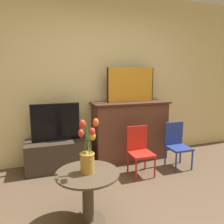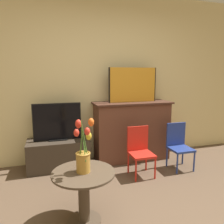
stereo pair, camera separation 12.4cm
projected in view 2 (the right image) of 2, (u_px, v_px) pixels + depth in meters
The scene contains 9 objects.
wall_back at pixel (98, 78), 3.59m from camera, with size 8.00×0.06×2.70m.
fireplace_mantel at pixel (132, 130), 3.65m from camera, with size 1.28×0.47×0.97m.
painting at pixel (133, 85), 3.53m from camera, with size 0.81×0.03×0.55m.
tv_stand at pixel (59, 154), 3.33m from camera, with size 0.91×0.45×0.44m.
tv_monitor at pixel (57, 122), 3.25m from camera, with size 0.70×0.12×0.56m.
chair_red at pixel (140, 149), 3.09m from camera, with size 0.32×0.32×0.69m.
chair_blue at pixel (179, 144), 3.32m from camera, with size 0.32×0.32×0.69m.
side_table at pixel (84, 190), 2.08m from camera, with size 0.60×0.60×0.52m.
vase_tulips at pixel (83, 154), 2.01m from camera, with size 0.18×0.22×0.52m.
Camera 2 is at (-0.81, -1.42, 1.42)m, focal length 35.00 mm.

